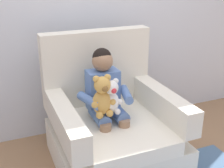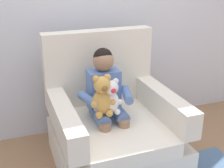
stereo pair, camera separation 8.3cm
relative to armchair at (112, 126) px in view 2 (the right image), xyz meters
name	(u,v)px [view 2 (the right image)]	position (x,y,z in m)	size (l,w,h in m)	color
ground_plane	(115,162)	(0.00, -0.06, -0.33)	(8.00, 8.00, 0.00)	#936D4C
back_wall	(86,0)	(0.00, 0.71, 0.97)	(6.00, 0.10, 2.60)	silver
armchair	(112,126)	(0.00, 0.00, 0.00)	(0.98, 0.98, 1.08)	silver
seated_child	(106,94)	(-0.04, 0.02, 0.30)	(0.45, 0.39, 0.82)	#597AB7
plush_white	(111,97)	(-0.05, -0.12, 0.33)	(0.17, 0.14, 0.28)	white
plush_honey	(102,97)	(-0.13, -0.12, 0.35)	(0.20, 0.16, 0.33)	gold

